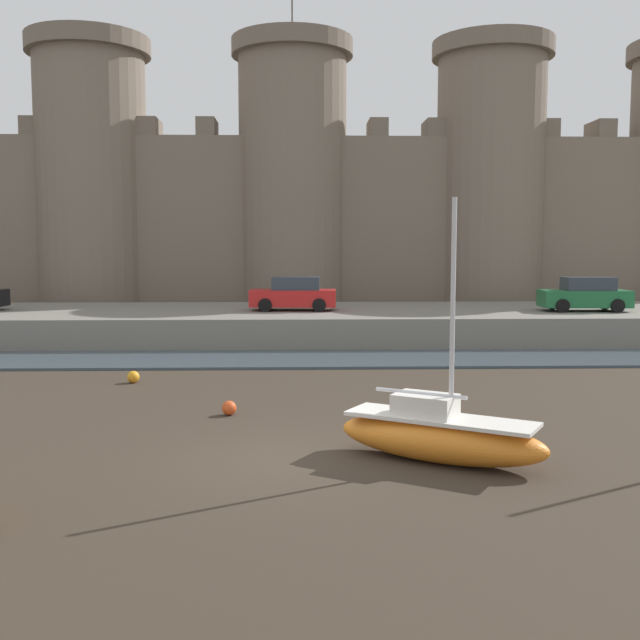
% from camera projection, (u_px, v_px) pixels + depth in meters
% --- Properties ---
extents(ground_plane, '(160.00, 160.00, 0.00)m').
position_uv_depth(ground_plane, '(286.00, 460.00, 15.71)').
color(ground_plane, '#382D23').
extents(water_channel, '(80.00, 4.50, 0.10)m').
position_uv_depth(water_channel, '(291.00, 359.00, 29.39)').
color(water_channel, '#3D4C56').
rests_on(water_channel, ground).
extents(quay_road, '(60.55, 10.00, 1.39)m').
position_uv_depth(quay_road, '(292.00, 324.00, 36.54)').
color(quay_road, slate).
rests_on(quay_road, ground).
extents(castle, '(55.85, 7.30, 19.78)m').
position_uv_depth(castle, '(293.00, 194.00, 45.70)').
color(castle, '#7A6B5B').
rests_on(castle, ground).
extents(sailboat_midflat_centre, '(4.52, 3.43, 5.46)m').
position_uv_depth(sailboat_midflat_centre, '(439.00, 435.00, 15.54)').
color(sailboat_midflat_centre, orange).
rests_on(sailboat_midflat_centre, ground).
extents(mooring_buoy_mid_mud, '(0.39, 0.39, 0.39)m').
position_uv_depth(mooring_buoy_mid_mud, '(229.00, 408.00, 19.85)').
color(mooring_buoy_mid_mud, '#E04C1E').
rests_on(mooring_buoy_mid_mud, ground).
extents(mooring_buoy_off_centre, '(0.40, 0.40, 0.40)m').
position_uv_depth(mooring_buoy_off_centre, '(133.00, 377.00, 24.53)').
color(mooring_buoy_off_centre, orange).
rests_on(mooring_buoy_off_centre, ground).
extents(car_quay_west, '(4.19, 2.05, 1.62)m').
position_uv_depth(car_quay_west, '(585.00, 295.00, 35.53)').
color(car_quay_west, '#1E6638').
rests_on(car_quay_west, quay_road).
extents(car_quay_centre_east, '(4.19, 2.05, 1.62)m').
position_uv_depth(car_quay_centre_east, '(294.00, 294.00, 35.90)').
color(car_quay_centre_east, red).
rests_on(car_quay_centre_east, quay_road).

